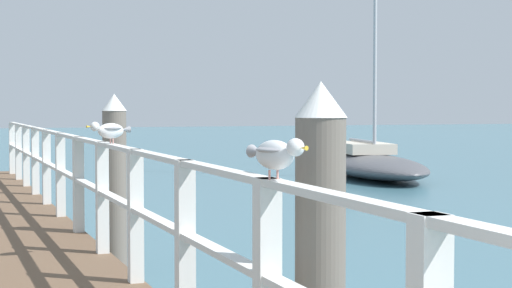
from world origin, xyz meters
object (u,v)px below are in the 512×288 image
object	(u,v)px
seagull_foreground	(276,153)
seagull_background	(110,130)
dock_piling_far	(115,186)
dock_piling_near	(320,278)
boat_0	(370,163)

from	to	relation	value
seagull_foreground	seagull_background	world-z (taller)	same
dock_piling_far	seagull_background	xyz separation A→B (m)	(-0.39, -1.78, 0.72)
dock_piling_near	boat_0	xyz separation A→B (m)	(9.72, 17.96, -0.70)
dock_piling_far	boat_0	bearing A→B (deg)	51.24
seagull_background	boat_0	distance (m)	17.23
dock_piling_far	seagull_foreground	bearing A→B (deg)	-93.53
dock_piling_near	boat_0	distance (m)	20.43
seagull_background	boat_0	bearing A→B (deg)	-56.47
dock_piling_near	dock_piling_far	distance (m)	5.85
seagull_foreground	boat_0	xyz separation A→B (m)	(10.10, 18.24, -1.42)
boat_0	seagull_foreground	bearing A→B (deg)	71.62
dock_piling_near	dock_piling_far	size ratio (longest dim) A/B	1.00
dock_piling_near	seagull_background	distance (m)	4.15
boat_0	seagull_background	bearing A→B (deg)	64.53
dock_piling_far	seagull_background	size ratio (longest dim) A/B	4.76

